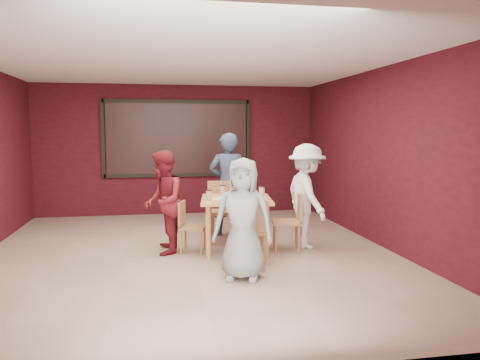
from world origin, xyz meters
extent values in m
plane|color=tan|center=(0.00, 0.00, 0.00)|extent=(7.00, 7.00, 0.00)
cube|color=black|center=(0.00, 3.45, 1.65)|extent=(3.00, 0.02, 1.50)
cube|color=tan|center=(0.69, 0.05, 0.79)|extent=(1.15, 1.15, 0.04)
cylinder|color=tan|center=(0.34, 0.51, 0.38)|extent=(0.08, 0.08, 0.77)
cylinder|color=tan|center=(1.15, 0.41, 0.38)|extent=(0.08, 0.08, 0.77)
cylinder|color=tan|center=(0.23, -0.30, 0.38)|extent=(0.08, 0.08, 0.77)
cylinder|color=tan|center=(1.05, -0.41, 0.38)|extent=(0.08, 0.08, 0.77)
cylinder|color=white|center=(0.69, -0.27, 0.82)|extent=(0.26, 0.26, 0.01)
cone|color=gold|center=(0.69, -0.27, 0.83)|extent=(0.24, 0.24, 0.02)
cylinder|color=beige|center=(0.83, -0.37, 0.88)|extent=(0.09, 0.09, 0.14)
cylinder|color=black|center=(0.83, -0.37, 0.96)|extent=(0.09, 0.09, 0.01)
cylinder|color=white|center=(0.69, 0.38, 0.82)|extent=(0.26, 0.26, 0.01)
cone|color=gold|center=(0.69, 0.38, 0.83)|extent=(0.24, 0.24, 0.02)
cylinder|color=beige|center=(0.55, 0.48, 0.88)|extent=(0.09, 0.09, 0.14)
cylinder|color=black|center=(0.55, 0.48, 0.96)|extent=(0.09, 0.09, 0.01)
cylinder|color=white|center=(0.37, 0.05, 0.82)|extent=(0.26, 0.26, 0.01)
cone|color=gold|center=(0.37, 0.05, 0.83)|extent=(0.24, 0.24, 0.02)
cylinder|color=beige|center=(0.27, -0.09, 0.88)|extent=(0.09, 0.09, 0.14)
cylinder|color=black|center=(0.27, -0.09, 0.96)|extent=(0.09, 0.09, 0.01)
cylinder|color=white|center=(1.02, 0.05, 0.82)|extent=(0.26, 0.26, 0.01)
cone|color=gold|center=(1.02, 0.05, 0.83)|extent=(0.24, 0.24, 0.02)
cylinder|color=beige|center=(1.12, 0.19, 0.88)|extent=(0.09, 0.09, 0.14)
cylinder|color=black|center=(1.12, 0.19, 0.96)|extent=(0.09, 0.09, 0.01)
cylinder|color=white|center=(0.78, 0.02, 0.86)|extent=(0.06, 0.06, 0.10)
cylinder|color=white|center=(0.71, -0.03, 0.86)|extent=(0.05, 0.05, 0.08)
cylinder|color=red|center=(0.61, 0.00, 0.89)|extent=(0.07, 0.07, 0.15)
cube|color=black|center=(0.71, 0.12, 0.87)|extent=(0.14, 0.10, 0.12)
cube|color=#AB6A42|center=(0.75, -0.59, 0.44)|extent=(0.47, 0.47, 0.04)
cylinder|color=#AB6A42|center=(0.90, -0.40, 0.21)|extent=(0.04, 0.04, 0.42)
cylinder|color=#AB6A42|center=(0.55, -0.44, 0.21)|extent=(0.04, 0.04, 0.42)
cylinder|color=#AB6A42|center=(0.94, -0.75, 0.21)|extent=(0.04, 0.04, 0.42)
cylinder|color=#AB6A42|center=(0.59, -0.79, 0.21)|extent=(0.04, 0.04, 0.42)
cube|color=#AB6A42|center=(0.77, -0.79, 0.68)|extent=(0.43, 0.08, 0.41)
cube|color=#AB6A42|center=(0.60, 0.80, 0.48)|extent=(0.48, 0.48, 0.04)
cylinder|color=#AB6A42|center=(0.41, 0.62, 0.23)|extent=(0.04, 0.04, 0.46)
cylinder|color=#AB6A42|center=(0.79, 0.61, 0.23)|extent=(0.04, 0.04, 0.46)
cylinder|color=#AB6A42|center=(0.42, 1.00, 0.23)|extent=(0.04, 0.04, 0.46)
cylinder|color=#AB6A42|center=(0.80, 0.99, 0.23)|extent=(0.04, 0.04, 0.46)
cube|color=#AB6A42|center=(0.61, 1.02, 0.75)|extent=(0.47, 0.05, 0.45)
cube|color=#AB6A42|center=(0.05, 0.12, 0.38)|extent=(0.46, 0.46, 0.04)
cylinder|color=#AB6A42|center=(0.15, -0.06, 0.18)|extent=(0.03, 0.03, 0.36)
cylinder|color=#AB6A42|center=(0.23, 0.22, 0.18)|extent=(0.03, 0.03, 0.36)
cylinder|color=#AB6A42|center=(-0.14, 0.02, 0.18)|extent=(0.03, 0.03, 0.36)
cylinder|color=#AB6A42|center=(-0.05, 0.31, 0.18)|extent=(0.03, 0.03, 0.36)
cube|color=#AB6A42|center=(-0.11, 0.17, 0.59)|extent=(0.14, 0.36, 0.35)
cube|color=#AB6A42|center=(1.45, -0.02, 0.44)|extent=(0.50, 0.50, 0.04)
cylinder|color=#AB6A42|center=(1.31, 0.18, 0.21)|extent=(0.04, 0.04, 0.42)
cylinder|color=#AB6A42|center=(1.25, -0.16, 0.21)|extent=(0.04, 0.04, 0.42)
cylinder|color=#AB6A42|center=(1.65, 0.12, 0.21)|extent=(0.04, 0.04, 0.42)
cylinder|color=#AB6A42|center=(1.59, -0.22, 0.21)|extent=(0.04, 0.04, 0.42)
cube|color=#AB6A42|center=(1.64, -0.06, 0.68)|extent=(0.11, 0.43, 0.41)
imported|color=gray|center=(0.55, -1.26, 0.75)|extent=(0.85, 0.70, 1.49)
imported|color=#2D3951|center=(0.74, 1.17, 0.89)|extent=(0.71, 0.52, 1.78)
imported|color=maroon|center=(-0.39, 0.16, 0.77)|extent=(0.63, 0.78, 1.53)
imported|color=white|center=(1.82, 0.14, 0.81)|extent=(0.71, 1.10, 1.62)
camera|label=1|loc=(-0.49, -6.75, 1.81)|focal=35.00mm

